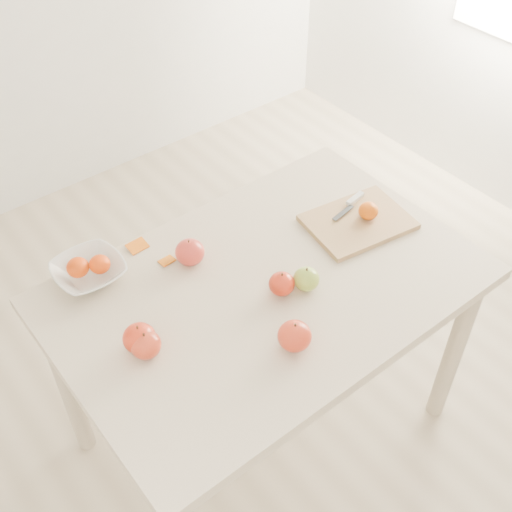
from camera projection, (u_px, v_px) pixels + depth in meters
ground at (264, 425)px, 2.34m from camera, size 3.50×3.50×0.00m
table at (267, 306)px, 1.89m from camera, size 1.20×0.80×0.75m
cutting_board at (358, 222)px, 2.00m from camera, size 0.34×0.27×0.02m
board_tangerine at (368, 211)px, 1.98m from camera, size 0.06×0.06×0.05m
fruit_bowl at (89, 272)px, 1.82m from camera, size 0.20×0.20×0.05m
bowl_tangerine_near at (78, 267)px, 1.80m from camera, size 0.06×0.06×0.06m
bowl_tangerine_far at (100, 264)px, 1.81m from camera, size 0.06×0.06×0.05m
orange_peel_a at (138, 247)px, 1.93m from camera, size 0.06×0.05×0.01m
orange_peel_b at (167, 261)px, 1.88m from camera, size 0.05×0.04×0.01m
paring_knife at (353, 201)px, 2.05m from camera, size 0.17×0.06×0.01m
apple_green at (306, 279)px, 1.79m from camera, size 0.07×0.07×0.07m
apple_red_d at (146, 345)px, 1.62m from camera, size 0.08×0.08×0.07m
apple_red_c at (295, 336)px, 1.63m from camera, size 0.09×0.09×0.08m
apple_red_b at (139, 338)px, 1.63m from camera, size 0.09×0.09×0.08m
apple_red_a at (190, 252)px, 1.86m from camera, size 0.09×0.09×0.08m
apple_red_e at (282, 284)px, 1.78m from camera, size 0.07×0.07×0.07m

